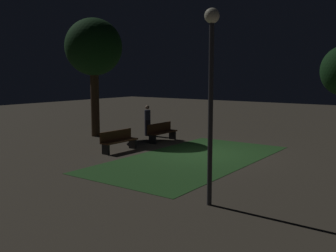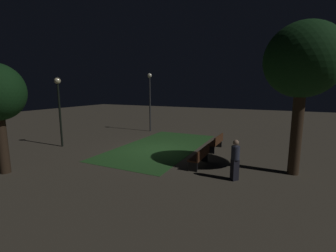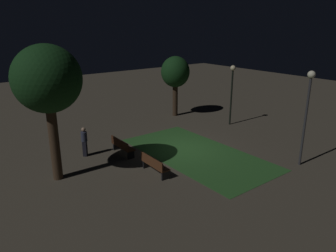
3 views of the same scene
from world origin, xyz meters
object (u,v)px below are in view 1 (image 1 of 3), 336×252
(bench_lawn_edge, at_px, (162,132))
(tree_tall_center, at_px, (94,48))
(pedestrian, at_px, (148,120))
(lamp_post_near_wall, at_px, (211,75))
(bench_corner, at_px, (118,140))

(bench_lawn_edge, distance_m, tree_tall_center, 5.60)
(bench_lawn_edge, distance_m, pedestrian, 2.01)
(bench_lawn_edge, distance_m, lamp_post_near_wall, 9.68)
(bench_corner, relative_size, tree_tall_center, 0.30)
(tree_tall_center, bearing_deg, bench_corner, 58.64)
(pedestrian, bearing_deg, bench_corner, 22.64)
(tree_tall_center, height_order, pedestrian, tree_tall_center)
(bench_corner, distance_m, pedestrian, 4.41)
(bench_corner, height_order, lamp_post_near_wall, lamp_post_near_wall)
(bench_lawn_edge, xyz_separation_m, tree_tall_center, (0.72, -3.79, 4.06))
(bench_lawn_edge, bearing_deg, bench_corner, 0.00)
(lamp_post_near_wall, bearing_deg, bench_lawn_edge, -135.87)
(pedestrian, bearing_deg, bench_lawn_edge, 58.90)
(bench_corner, relative_size, pedestrian, 1.13)
(pedestrian, bearing_deg, lamp_post_near_wall, 46.70)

